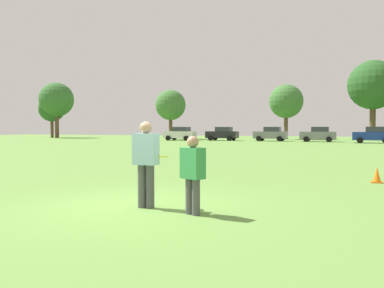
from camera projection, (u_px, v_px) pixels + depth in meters
name	position (u px, v px, depth m)	size (l,w,h in m)	color
ground_plane	(138.00, 206.00, 8.22)	(148.95, 148.95, 0.00)	#608C3D
player_thrower	(146.00, 159.00, 7.97)	(0.50, 0.29, 1.78)	#4C4C51
player_defender	(193.00, 171.00, 7.35)	(0.52, 0.42, 1.50)	#4C4C51
frisbee	(162.00, 157.00, 8.07)	(0.27, 0.27, 0.06)	yellow
traffic_cone	(377.00, 175.00, 11.69)	(0.32, 0.32, 0.48)	#D8590C
parked_car_near_left	(180.00, 134.00, 52.23)	(4.23, 2.28, 1.82)	silver
parked_car_mid_left	(222.00, 134.00, 51.97)	(4.23, 2.28, 1.82)	black
parked_car_center	(271.00, 134.00, 49.77)	(4.23, 2.28, 1.82)	slate
parked_car_mid_right	(319.00, 134.00, 47.25)	(4.23, 2.28, 1.82)	slate
parked_car_near_right	(373.00, 135.00, 42.90)	(4.23, 2.28, 1.82)	navy
tree_west_oak	(52.00, 109.00, 67.58)	(4.50, 4.50, 7.31)	brown
tree_west_maple	(57.00, 100.00, 66.65)	(5.84, 5.84, 9.49)	brown
tree_center_elm	(171.00, 105.00, 58.42)	(4.57, 4.57, 7.43)	brown
tree_east_birch	(286.00, 101.00, 58.02)	(5.05, 5.05, 8.21)	brown
tree_east_oak	(373.00, 85.00, 53.71)	(6.81, 6.81, 11.06)	brown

